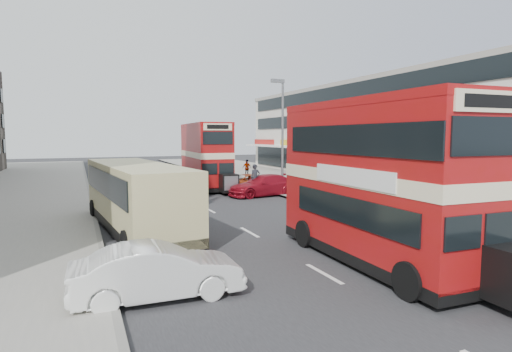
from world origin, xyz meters
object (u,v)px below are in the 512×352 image
car_right_a (263,185)px  street_lamp (282,128)px  cyclist (255,185)px  car_left_front (158,272)px  pedestrian_near (325,183)px  coach (136,194)px  car_right_b (245,182)px  car_right_c (209,174)px  bus_second (206,156)px  bus_main (377,181)px  pedestrian_far (247,168)px

car_right_a → street_lamp: bearing=82.6°
street_lamp → cyclist: size_ratio=3.64×
car_left_front → pedestrian_near: 19.11m
coach → car_right_b: 14.47m
coach → car_right_c: 21.69m
bus_second → car_right_a: (2.51, -5.65, -1.89)m
car_right_a → bus_second: bearing=-163.4°
bus_second → pedestrian_near: 10.22m
car_left_front → coach: bearing=-2.1°
bus_second → pedestrian_near: bearing=129.2°
coach → car_right_a: 12.32m
bus_main → coach: bearing=-48.7°
street_lamp → pedestrian_near: street_lamp is taller
coach → car_right_c: bearing=59.1°
car_right_a → coach: bearing=-58.7°
car_right_b → car_right_c: size_ratio=1.27×
car_right_a → cyclist: cyclist is taller
car_right_a → cyclist: 0.57m
car_left_front → pedestrian_near: size_ratio=2.41×
car_left_front → car_right_a: bearing=-30.8°
street_lamp → pedestrian_near: bearing=-51.0°
car_right_a → car_right_b: bearing=175.0°
car_left_front → pedestrian_near: pedestrian_near is taller
car_right_b → car_right_c: bearing=176.5°
coach → bus_main: bearing=-56.0°
bus_main → bus_second: bearing=-89.6°
pedestrian_near → pedestrian_far: 14.87m
bus_second → car_left_front: 23.02m
car_right_b → bus_main: bearing=-13.6°
street_lamp → car_right_a: street_lamp is taller
coach → car_left_front: size_ratio=2.44×
bus_main → cyclist: size_ratio=4.23×
car_left_front → bus_main: bearing=-86.0°
car_left_front → car_right_a: 18.93m
street_lamp → car_left_front: street_lamp is taller
car_left_front → car_right_c: car_left_front is taller
bus_second → coach: (-7.08, -13.32, -1.01)m
car_left_front → car_right_a: car_right_a is taller
cyclist → bus_second: bearing=112.7°
car_left_front → car_right_b: 21.66m
bus_second → coach: bus_second is taller
pedestrian_far → car_right_b: bearing=-119.6°
car_right_c → bus_second: bearing=-19.7°
street_lamp → car_right_b: bearing=115.4°
street_lamp → cyclist: 4.45m
pedestrian_far → cyclist: bearing=-116.0°
street_lamp → coach: street_lamp is taller
bus_main → car_right_b: bus_main is taller
car_right_a → pedestrian_far: (3.70, 12.36, 0.25)m
street_lamp → bus_main: street_lamp is taller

